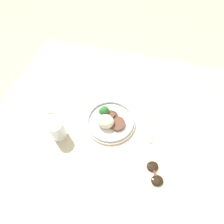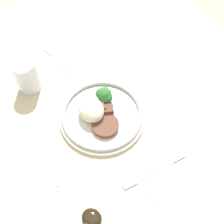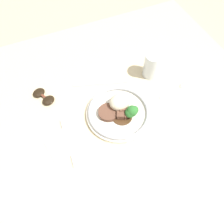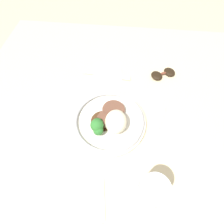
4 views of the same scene
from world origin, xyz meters
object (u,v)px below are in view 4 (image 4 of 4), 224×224
(plate, at_px, (109,121))
(sunglasses, at_px, (163,74))
(fork, at_px, (111,76))
(knife, at_px, (158,127))
(juice_glass, at_px, (151,192))

(plate, relative_size, sunglasses, 2.17)
(fork, bearing_deg, sunglasses, 12.95)
(knife, bearing_deg, juice_glass, 8.01)
(sunglasses, bearing_deg, juice_glass, -34.07)
(juice_glass, distance_m, knife, 0.21)
(fork, xyz_separation_m, sunglasses, (-0.03, 0.20, 0.00))
(plate, distance_m, knife, 0.16)
(sunglasses, bearing_deg, knife, -32.66)
(plate, height_order, juice_glass, juice_glass)
(plate, distance_m, juice_glass, 0.24)
(plate, relative_size, fork, 1.28)
(plate, height_order, sunglasses, plate)
(plate, height_order, knife, plate)
(fork, height_order, sunglasses, sunglasses)
(sunglasses, bearing_deg, plate, -63.94)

